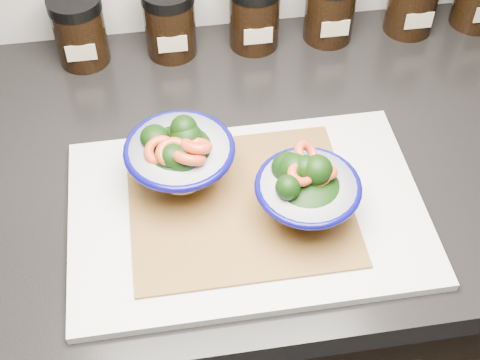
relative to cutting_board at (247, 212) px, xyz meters
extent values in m
cube|color=black|center=(0.16, 0.11, -0.48)|extent=(3.43, 0.58, 0.86)
cube|color=black|center=(0.16, 0.11, -0.03)|extent=(3.50, 0.60, 0.04)
cube|color=silver|center=(0.00, 0.00, 0.00)|extent=(0.45, 0.30, 0.01)
cube|color=#A37131|center=(-0.01, 0.01, 0.01)|extent=(0.28, 0.24, 0.00)
cylinder|color=white|center=(-0.08, 0.06, 0.02)|extent=(0.05, 0.05, 0.01)
ellipsoid|color=white|center=(-0.08, 0.06, 0.03)|extent=(0.08, 0.08, 0.03)
torus|color=#080559|center=(-0.08, 0.06, 0.07)|extent=(0.14, 0.14, 0.01)
torus|color=#080559|center=(-0.08, 0.06, 0.05)|extent=(0.12, 0.12, 0.00)
ellipsoid|color=black|center=(-0.08, 0.06, 0.06)|extent=(0.10, 0.10, 0.05)
ellipsoid|color=black|center=(-0.07, 0.07, 0.09)|extent=(0.03, 0.03, 0.03)
cylinder|color=#477233|center=(-0.07, 0.07, 0.08)|extent=(0.01, 0.01, 0.02)
ellipsoid|color=black|center=(-0.07, 0.06, 0.08)|extent=(0.04, 0.04, 0.04)
cylinder|color=#477233|center=(-0.07, 0.06, 0.07)|extent=(0.01, 0.01, 0.03)
ellipsoid|color=black|center=(-0.09, 0.04, 0.08)|extent=(0.04, 0.04, 0.03)
cylinder|color=#477233|center=(-0.09, 0.04, 0.07)|extent=(0.02, 0.01, 0.02)
ellipsoid|color=black|center=(-0.11, 0.07, 0.08)|extent=(0.04, 0.04, 0.03)
cylinder|color=#477233|center=(-0.11, 0.07, 0.07)|extent=(0.01, 0.01, 0.02)
ellipsoid|color=black|center=(-0.07, 0.04, 0.07)|extent=(0.04, 0.04, 0.04)
cylinder|color=#477233|center=(-0.07, 0.04, 0.06)|extent=(0.01, 0.02, 0.03)
torus|color=#E9482B|center=(-0.10, 0.05, 0.08)|extent=(0.06, 0.05, 0.05)
torus|color=#E9482B|center=(-0.06, 0.04, 0.09)|extent=(0.06, 0.06, 0.04)
torus|color=#E9482B|center=(-0.09, 0.05, 0.08)|extent=(0.05, 0.04, 0.05)
torus|color=#E9482B|center=(-0.07, 0.03, 0.08)|extent=(0.05, 0.05, 0.04)
torus|color=#E9482B|center=(-0.09, 0.04, 0.08)|extent=(0.06, 0.06, 0.04)
cylinder|color=#CCBC8E|center=(-0.08, 0.05, 0.08)|extent=(0.02, 0.02, 0.01)
cylinder|color=white|center=(0.07, -0.02, 0.01)|extent=(0.05, 0.05, 0.01)
ellipsoid|color=white|center=(0.07, -0.02, 0.03)|extent=(0.07, 0.07, 0.03)
torus|color=#080559|center=(0.07, -0.02, 0.06)|extent=(0.13, 0.13, 0.01)
torus|color=#080559|center=(0.07, -0.02, 0.05)|extent=(0.11, 0.11, 0.00)
ellipsoid|color=black|center=(0.07, -0.02, 0.06)|extent=(0.10, 0.10, 0.04)
ellipsoid|color=black|center=(0.08, -0.02, 0.09)|extent=(0.04, 0.04, 0.04)
cylinder|color=#477233|center=(0.08, -0.02, 0.07)|extent=(0.01, 0.01, 0.02)
ellipsoid|color=black|center=(0.04, -0.04, 0.08)|extent=(0.03, 0.03, 0.03)
cylinder|color=#477233|center=(0.04, -0.04, 0.07)|extent=(0.01, 0.01, 0.02)
ellipsoid|color=black|center=(0.07, -0.01, 0.08)|extent=(0.03, 0.03, 0.03)
cylinder|color=#477233|center=(0.07, -0.01, 0.07)|extent=(0.01, 0.01, 0.02)
ellipsoid|color=black|center=(0.05, 0.00, 0.07)|extent=(0.04, 0.04, 0.04)
cylinder|color=#477233|center=(0.05, 0.00, 0.06)|extent=(0.01, 0.01, 0.03)
ellipsoid|color=black|center=(0.06, -0.01, 0.08)|extent=(0.04, 0.04, 0.04)
cylinder|color=#477233|center=(0.06, -0.01, 0.06)|extent=(0.01, 0.01, 0.03)
torus|color=#E9482B|center=(0.09, -0.02, 0.08)|extent=(0.05, 0.05, 0.03)
torus|color=#E9482B|center=(0.09, -0.01, 0.08)|extent=(0.05, 0.05, 0.04)
torus|color=#E9482B|center=(0.08, -0.02, 0.08)|extent=(0.05, 0.04, 0.04)
torus|color=#E9482B|center=(0.07, 0.01, 0.08)|extent=(0.04, 0.05, 0.04)
torus|color=#E9482B|center=(0.06, -0.02, 0.09)|extent=(0.05, 0.05, 0.03)
cylinder|color=#CCBC8E|center=(0.06, -0.01, 0.08)|extent=(0.02, 0.02, 0.01)
cylinder|color=black|center=(-0.20, 0.35, 0.04)|extent=(0.08, 0.08, 0.09)
cylinder|color=black|center=(-0.20, 0.35, 0.10)|extent=(0.08, 0.08, 0.02)
cube|color=#C6B793|center=(-0.20, 0.31, 0.04)|extent=(0.05, 0.00, 0.03)
cylinder|color=black|center=(-0.07, 0.35, 0.04)|extent=(0.08, 0.08, 0.09)
cube|color=#C6B793|center=(-0.07, 0.31, 0.04)|extent=(0.04, 0.00, 0.03)
cylinder|color=black|center=(0.07, 0.35, 0.04)|extent=(0.08, 0.08, 0.09)
cube|color=#C6B793|center=(0.07, 0.31, 0.04)|extent=(0.05, 0.00, 0.03)
cylinder|color=black|center=(0.19, 0.35, 0.04)|extent=(0.08, 0.08, 0.09)
cube|color=#C6B793|center=(0.19, 0.31, 0.04)|extent=(0.04, 0.00, 0.03)
cylinder|color=black|center=(0.33, 0.35, 0.04)|extent=(0.08, 0.08, 0.09)
cube|color=#C6B793|center=(0.33, 0.31, 0.04)|extent=(0.04, 0.00, 0.03)
camera|label=1|loc=(-0.09, -0.52, 0.67)|focal=50.00mm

